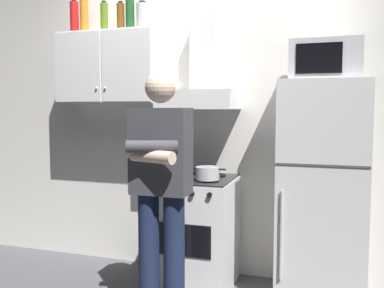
% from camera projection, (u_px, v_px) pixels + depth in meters
% --- Properties ---
extents(back_wall_tiled, '(4.80, 0.10, 2.70)m').
position_uv_depth(back_wall_tiled, '(214.00, 115.00, 3.58)').
color(back_wall_tiled, silver).
rests_on(back_wall_tiled, ground_plane).
extents(upper_cabinet, '(0.90, 0.37, 0.60)m').
position_uv_depth(upper_cabinet, '(111.00, 68.00, 3.59)').
color(upper_cabinet, silver).
extents(stove_oven, '(0.60, 0.62, 0.87)m').
position_uv_depth(stove_oven, '(196.00, 231.00, 3.34)').
color(stove_oven, white).
rests_on(stove_oven, ground_plane).
extents(range_hood, '(0.60, 0.44, 0.75)m').
position_uv_depth(range_hood, '(201.00, 84.00, 3.36)').
color(range_hood, white).
extents(refrigerator, '(0.60, 0.62, 1.60)m').
position_uv_depth(refrigerator, '(322.00, 193.00, 3.02)').
color(refrigerator, silver).
rests_on(refrigerator, ground_plane).
extents(microwave, '(0.48, 0.37, 0.28)m').
position_uv_depth(microwave, '(325.00, 61.00, 2.95)').
color(microwave, '#B7BABF').
rests_on(microwave, refrigerator).
extents(person_standing, '(0.38, 0.33, 1.64)m').
position_uv_depth(person_standing, '(161.00, 186.00, 2.74)').
color(person_standing, '#192342').
rests_on(person_standing, ground_plane).
extents(cooking_pot, '(0.28, 0.18, 0.10)m').
position_uv_depth(cooking_pot, '(208.00, 173.00, 3.15)').
color(cooking_pot, '#B7BABF').
rests_on(cooking_pot, stove_oven).
extents(bottle_wine_green, '(0.07, 0.07, 0.34)m').
position_uv_depth(bottle_wine_green, '(130.00, 11.00, 3.47)').
color(bottle_wine_green, '#19471E').
rests_on(bottle_wine_green, upper_cabinet).
extents(bottle_canister_steel, '(0.10, 0.10, 0.23)m').
position_uv_depth(bottle_canister_steel, '(142.00, 16.00, 3.46)').
color(bottle_canister_steel, '#B2B5BA').
rests_on(bottle_canister_steel, upper_cabinet).
extents(bottle_soda_red, '(0.08, 0.08, 0.30)m').
position_uv_depth(bottle_soda_red, '(74.00, 18.00, 3.67)').
color(bottle_soda_red, red).
rests_on(bottle_soda_red, upper_cabinet).
extents(bottle_olive_oil, '(0.07, 0.07, 0.27)m').
position_uv_depth(bottle_olive_oil, '(104.00, 18.00, 3.61)').
color(bottle_olive_oil, '#4C6B19').
rests_on(bottle_olive_oil, upper_cabinet).
extents(bottle_liquor_amber, '(0.07, 0.07, 0.30)m').
position_uv_depth(bottle_liquor_amber, '(84.00, 17.00, 3.63)').
color(bottle_liquor_amber, '#B7721E').
rests_on(bottle_liquor_amber, upper_cabinet).
extents(bottle_beer_brown, '(0.07, 0.07, 0.25)m').
position_uv_depth(bottle_beer_brown, '(121.00, 17.00, 3.53)').
color(bottle_beer_brown, brown).
rests_on(bottle_beer_brown, upper_cabinet).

